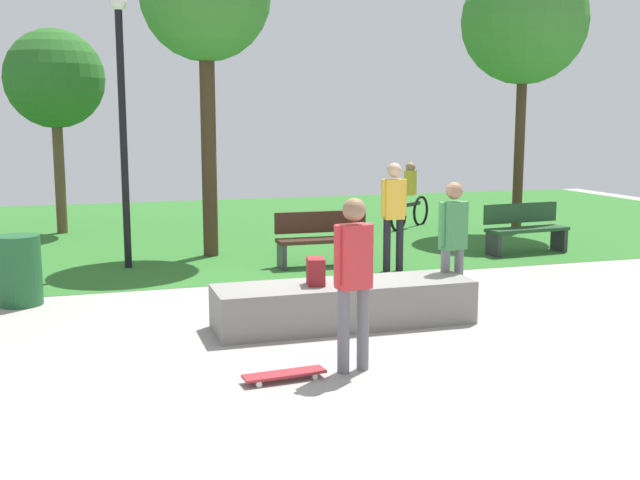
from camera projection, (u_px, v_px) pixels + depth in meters
name	position (u px, v px, depth m)	size (l,w,h in m)	color
ground_plane	(315.00, 311.00, 9.88)	(28.00, 28.00, 0.00)	#9E9993
grass_lawn	(214.00, 228.00, 17.37)	(26.60, 12.12, 0.01)	#2D6B28
concrete_ledge	(344.00, 304.00, 9.18)	(3.13, 0.85, 0.52)	gray
backpack_on_ledge	(316.00, 272.00, 9.00)	(0.28, 0.20, 0.32)	maroon
skater_performing_trick	(354.00, 271.00, 7.39)	(0.42, 0.26, 1.72)	slate
skater_watching	(453.00, 237.00, 9.75)	(0.42, 0.26, 1.67)	slate
skateboard_by_ledge	(284.00, 374.00, 7.26)	(0.81, 0.27, 0.08)	#A5262D
park_bench_far_right	(323.00, 238.00, 12.88)	(1.61, 0.50, 0.91)	#331E14
park_bench_far_left	(525.00, 227.00, 14.10)	(1.64, 0.62, 0.91)	#1E4223
tree_slender_maple	(55.00, 80.00, 16.13)	(2.09, 2.09, 4.34)	brown
tree_broad_elm	(524.00, 22.00, 15.98)	(2.63, 2.63, 5.81)	#42301E
lamp_post	(122.00, 105.00, 12.37)	(0.28, 0.28, 4.44)	black
trash_bin	(19.00, 270.00, 10.16)	(0.57, 0.57, 0.94)	#1E592D
pedestrian_with_backpack	(393.00, 206.00, 12.33)	(0.43, 0.36, 1.77)	black
cyclist_on_bicycle	(410.00, 200.00, 17.34)	(1.46, 1.19, 1.52)	black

